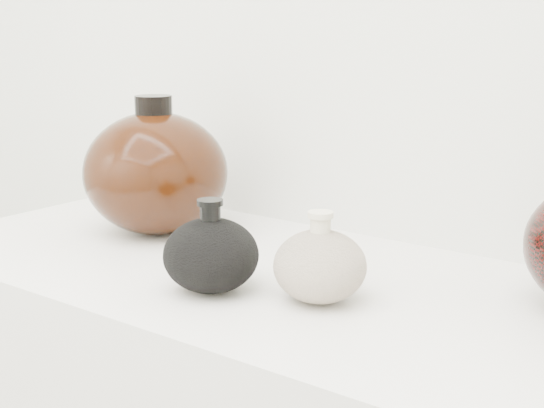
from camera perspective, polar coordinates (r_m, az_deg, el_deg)
The scene contains 3 objects.
black_gourd_vase at distance 0.98m, azimuth -4.61°, elevation -3.80°, with size 0.13×0.13×0.12m.
cream_gourd_vase at distance 0.95m, azimuth 3.62°, elevation -4.63°, with size 0.13×0.13×0.12m.
left_round_pot at distance 1.26m, azimuth -8.74°, elevation 2.37°, with size 0.27×0.27×0.23m.
Camera 1 is at (0.58, 0.14, 1.24)m, focal length 50.00 mm.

